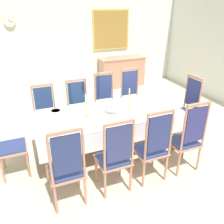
{
  "coord_description": "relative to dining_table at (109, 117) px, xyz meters",
  "views": [
    {
      "loc": [
        -1.29,
        -3.33,
        2.42
      ],
      "look_at": [
        0.06,
        -0.05,
        0.77
      ],
      "focal_mm": 37.37,
      "sensor_mm": 36.0,
      "label": 1
    }
  ],
  "objects": [
    {
      "name": "mounted_clock",
      "position": [
        -1.29,
        3.49,
        1.32
      ],
      "size": [
        0.28,
        0.06,
        0.28
      ],
      "color": "#D1B251"
    },
    {
      "name": "framed_painting",
      "position": [
        1.48,
        3.49,
        1.03
      ],
      "size": [
        1.14,
        0.05,
        1.14
      ],
      "color": "#D1B251"
    },
    {
      "name": "soup_tureen",
      "position": [
        0.07,
        0.0,
        0.17
      ],
      "size": [
        0.24,
        0.24,
        0.2
      ],
      "color": "white",
      "rests_on": "tablecloth"
    },
    {
      "name": "spoon_secondary",
      "position": [
        0.93,
        -0.33,
        0.08
      ],
      "size": [
        0.03,
        0.18,
        0.01
      ],
      "rotation": [
        0.0,
        0.0,
        -0.07
      ],
      "color": "gold",
      "rests_on": "tablecloth"
    },
    {
      "name": "candlestick_east",
      "position": [
        0.38,
        0.0,
        0.23
      ],
      "size": [
        0.07,
        0.07,
        0.38
      ],
      "color": "gold",
      "rests_on": "tablecloth"
    },
    {
      "name": "chair_north_c",
      "position": [
        0.31,
        0.93,
        -0.1
      ],
      "size": [
        0.44,
        0.42,
        1.15
      ],
      "rotation": [
        0.0,
        0.0,
        3.14
      ],
      "color": "tan",
      "rests_on": "ground"
    },
    {
      "name": "chair_north_b",
      "position": [
        -0.27,
        0.92,
        -0.13
      ],
      "size": [
        0.44,
        0.42,
        1.08
      ],
      "rotation": [
        0.0,
        0.0,
        3.14
      ],
      "color": "tan",
      "rests_on": "ground"
    },
    {
      "name": "bowl_near_left",
      "position": [
        -0.81,
        0.35,
        0.1
      ],
      "size": [
        0.19,
        0.19,
        0.04
      ],
      "color": "white",
      "rests_on": "tablecloth"
    },
    {
      "name": "spoon_primary",
      "position": [
        -0.93,
        0.38,
        0.08
      ],
      "size": [
        0.05,
        0.18,
        0.01
      ],
      "rotation": [
        0.0,
        0.0,
        -0.19
      ],
      "color": "gold",
      "rests_on": "tablecloth"
    },
    {
      "name": "ground",
      "position": [
        0.0,
        0.04,
        -0.7
      ],
      "size": [
        7.29,
        6.95,
        0.04
      ],
      "primitive_type": "cube",
      "color": "#BFB8A0"
    },
    {
      "name": "sideboard",
      "position": [
        1.74,
        3.24,
        -0.23
      ],
      "size": [
        1.44,
        0.48,
        0.9
      ],
      "rotation": [
        0.0,
        0.0,
        3.14
      ],
      "color": "tan",
      "rests_on": "ground"
    },
    {
      "name": "bowl_near_right",
      "position": [
        0.81,
        -0.36,
        0.1
      ],
      "size": [
        0.16,
        0.16,
        0.04
      ],
      "color": "white",
      "rests_on": "tablecloth"
    },
    {
      "name": "chair_head_west",
      "position": [
        -1.63,
        0.0,
        -0.09
      ],
      "size": [
        0.42,
        0.44,
        1.2
      ],
      "rotation": [
        0.0,
        0.0,
        -1.57
      ],
      "color": "tan",
      "rests_on": "ground"
    },
    {
      "name": "chair_south_b",
      "position": [
        -0.27,
        -0.93,
        -0.1
      ],
      "size": [
        0.44,
        0.42,
        1.15
      ],
      "color": "#BA7759",
      "rests_on": "ground"
    },
    {
      "name": "chair_south_a",
      "position": [
        -0.93,
        -0.93,
        -0.1
      ],
      "size": [
        0.44,
        0.42,
        1.17
      ],
      "color": "tan",
      "rests_on": "ground"
    },
    {
      "name": "tablecloth",
      "position": [
        0.0,
        -0.0,
        -0.0
      ],
      "size": [
        2.45,
        1.05,
        0.33
      ],
      "color": "white",
      "rests_on": "dining_table"
    },
    {
      "name": "chair_south_c",
      "position": [
        0.31,
        -0.93,
        -0.09
      ],
      "size": [
        0.44,
        0.42,
        1.18
      ],
      "color": "#B1745E",
      "rests_on": "ground"
    },
    {
      "name": "chair_south_d",
      "position": [
        0.91,
        -0.93,
        -0.09
      ],
      "size": [
        0.44,
        0.42,
        1.2
      ],
      "color": "tan",
      "rests_on": "ground"
    },
    {
      "name": "chair_head_east",
      "position": [
        1.63,
        -0.0,
        -0.09
      ],
      "size": [
        0.42,
        0.44,
        1.2
      ],
      "rotation": [
        0.0,
        0.0,
        1.57
      ],
      "color": "#BB775C",
      "rests_on": "ground"
    },
    {
      "name": "chair_north_d",
      "position": [
        0.91,
        0.93,
        -0.09
      ],
      "size": [
        0.44,
        0.42,
        1.18
      ],
      "rotation": [
        0.0,
        0.0,
        3.14
      ],
      "color": "tan",
      "rests_on": "ground"
    },
    {
      "name": "back_wall",
      "position": [
        0.0,
        3.56,
        1.11
      ],
      "size": [
        7.29,
        0.08,
        3.57
      ],
      "primitive_type": "cube",
      "color": "silver",
      "rests_on": "ground"
    },
    {
      "name": "chair_north_a",
      "position": [
        -0.93,
        0.92,
        -0.14
      ],
      "size": [
        0.44,
        0.42,
        1.05
      ],
      "rotation": [
        0.0,
        0.0,
        3.14
      ],
      "color": "tan",
      "rests_on": "ground"
    },
    {
      "name": "candlestick_west",
      "position": [
        -0.38,
        -0.0,
        0.23
      ],
      "size": [
        0.07,
        0.07,
        0.38
      ],
      "color": "gold",
      "rests_on": "tablecloth"
    },
    {
      "name": "bowl_far_left",
      "position": [
        -0.95,
        -0.4,
        0.1
      ],
      "size": [
        0.18,
        0.18,
        0.04
      ],
      "color": "white",
      "rests_on": "tablecloth"
    },
    {
      "name": "dining_table",
      "position": [
        0.0,
        0.0,
        0.0
      ],
      "size": [
        2.43,
        1.03,
        0.75
      ],
      "color": "#AB755A",
      "rests_on": "ground"
    },
    {
      "name": "bowl_far_right",
      "position": [
        0.67,
        0.38,
        0.1
      ],
      "size": [
        0.19,
        0.19,
        0.04
      ],
      "color": "white",
      "rests_on": "tablecloth"
    }
  ]
}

